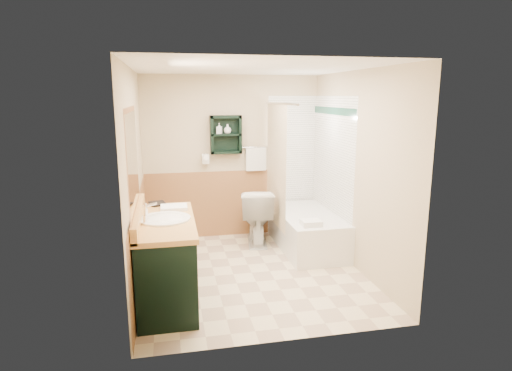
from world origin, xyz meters
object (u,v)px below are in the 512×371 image
object	(u,v)px
vanity	(167,260)
toilet	(256,216)
vanity_book	(149,195)
bathtub	(307,231)
soap_bottle_a	(219,131)
soap_bottle_b	(228,130)
hair_dryer	(206,159)
wall_shelf	(226,135)

from	to	relation	value
vanity	toilet	bearing A→B (deg)	50.73
vanity_book	bathtub	bearing A→B (deg)	2.41
soap_bottle_a	vanity	bearing A→B (deg)	-112.81
bathtub	soap_bottle_b	world-z (taller)	soap_bottle_b
hair_dryer	soap_bottle_a	size ratio (longest dim) A/B	1.58
toilet	soap_bottle_a	xyz separation A→B (m)	(-0.48, 0.34, 1.20)
wall_shelf	toilet	distance (m)	1.26
soap_bottle_b	wall_shelf	bearing A→B (deg)	168.66
hair_dryer	soap_bottle_b	bearing A→B (deg)	-5.28
vanity	soap_bottle_a	bearing A→B (deg)	67.19
hair_dryer	vanity	size ratio (longest dim) A/B	0.17
hair_dryer	soap_bottle_b	world-z (taller)	soap_bottle_b
hair_dryer	bathtub	xyz separation A→B (m)	(1.33, -0.74, -0.95)
soap_bottle_b	vanity	bearing A→B (deg)	-115.81
vanity	soap_bottle_b	bearing A→B (deg)	64.19
vanity_book	hair_dryer	bearing A→B (deg)	46.91
bathtub	vanity_book	size ratio (longest dim) A/B	6.52
bathtub	soap_bottle_b	distance (m)	1.84
toilet	vanity_book	size ratio (longest dim) A/B	3.54
hair_dryer	soap_bottle_a	world-z (taller)	soap_bottle_a
toilet	soap_bottle_a	bearing A→B (deg)	-27.17
toilet	wall_shelf	bearing A→B (deg)	-33.81
soap_bottle_a	wall_shelf	bearing A→B (deg)	3.01
wall_shelf	soap_bottle_b	size ratio (longest dim) A/B	4.05
toilet	vanity_book	xyz separation A→B (m)	(-1.44, -0.94, 0.59)
hair_dryer	vanity_book	bearing A→B (deg)	-120.05
soap_bottle_b	bathtub	bearing A→B (deg)	-35.27
toilet	soap_bottle_b	xyz separation A→B (m)	(-0.36, 0.34, 1.22)
bathtub	soap_bottle_b	size ratio (longest dim) A/B	11.06
wall_shelf	hair_dryer	distance (m)	0.46
bathtub	wall_shelf	bearing A→B (deg)	145.20
vanity	vanity_book	world-z (taller)	vanity_book
wall_shelf	bathtub	distance (m)	1.80
wall_shelf	soap_bottle_b	distance (m)	0.07
vanity	bathtub	size ratio (longest dim) A/B	0.92
bathtub	vanity_book	xyz separation A→B (m)	(-2.08, -0.58, 0.74)
vanity	vanity_book	distance (m)	0.85
bathtub	toilet	size ratio (longest dim) A/B	1.84
hair_dryer	vanity	xyz separation A→B (m)	(-0.59, -1.93, -0.76)
vanity_book	wall_shelf	bearing A→B (deg)	37.52
wall_shelf	bathtub	xyz separation A→B (m)	(1.03, -0.71, -1.30)
vanity	bathtub	xyz separation A→B (m)	(1.92, 1.19, -0.19)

